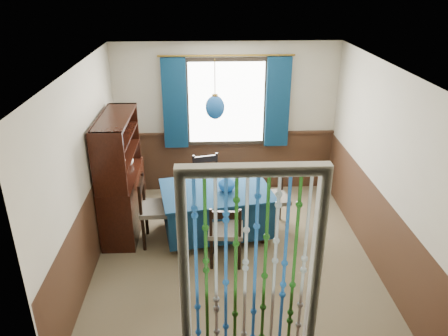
{
  "coord_description": "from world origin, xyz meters",
  "views": [
    {
      "loc": [
        -0.35,
        -4.83,
        3.47
      ],
      "look_at": [
        -0.11,
        0.42,
        1.09
      ],
      "focal_mm": 35.0,
      "sensor_mm": 36.0,
      "label": 1
    }
  ],
  "objects_px": {
    "chair_left": "(155,209)",
    "sideboard": "(122,192)",
    "chair_right": "(275,198)",
    "vase_table": "(227,183)",
    "pendant_lamp": "(215,107)",
    "bowl_shelf": "(118,161)",
    "chair_far": "(208,183)",
    "vase_sideboard": "(128,159)",
    "dining_table": "(216,208)",
    "chair_near": "(226,232)"
  },
  "relations": [
    {
      "from": "chair_left",
      "to": "sideboard",
      "type": "relative_size",
      "value": 0.57
    },
    {
      "from": "chair_right",
      "to": "vase_table",
      "type": "bearing_deg",
      "value": 96.99
    },
    {
      "from": "chair_left",
      "to": "pendant_lamp",
      "type": "distance_m",
      "value": 1.62
    },
    {
      "from": "vase_table",
      "to": "bowl_shelf",
      "type": "relative_size",
      "value": 1.04
    },
    {
      "from": "chair_right",
      "to": "pendant_lamp",
      "type": "xyz_separation_m",
      "value": [
        -0.86,
        -0.16,
        1.42
      ]
    },
    {
      "from": "chair_far",
      "to": "chair_right",
      "type": "distance_m",
      "value": 1.11
    },
    {
      "from": "chair_far",
      "to": "vase_sideboard",
      "type": "bearing_deg",
      "value": -8.24
    },
    {
      "from": "chair_right",
      "to": "pendant_lamp",
      "type": "distance_m",
      "value": 1.67
    },
    {
      "from": "vase_table",
      "to": "chair_left",
      "type": "bearing_deg",
      "value": -172.89
    },
    {
      "from": "dining_table",
      "to": "vase_table",
      "type": "distance_m",
      "value": 0.43
    },
    {
      "from": "dining_table",
      "to": "pendant_lamp",
      "type": "xyz_separation_m",
      "value": [
        0.0,
        -0.0,
        1.47
      ]
    },
    {
      "from": "bowl_shelf",
      "to": "chair_far",
      "type": "bearing_deg",
      "value": 33.17
    },
    {
      "from": "chair_near",
      "to": "chair_far",
      "type": "relative_size",
      "value": 0.97
    },
    {
      "from": "sideboard",
      "to": "vase_sideboard",
      "type": "distance_m",
      "value": 0.51
    },
    {
      "from": "chair_left",
      "to": "vase_table",
      "type": "distance_m",
      "value": 1.03
    },
    {
      "from": "bowl_shelf",
      "to": "vase_sideboard",
      "type": "xyz_separation_m",
      "value": [
        0.0,
        0.66,
        -0.25
      ]
    },
    {
      "from": "chair_far",
      "to": "vase_sideboard",
      "type": "relative_size",
      "value": 4.76
    },
    {
      "from": "dining_table",
      "to": "chair_far",
      "type": "distance_m",
      "value": 0.7
    },
    {
      "from": "chair_near",
      "to": "chair_right",
      "type": "xyz_separation_m",
      "value": [
        0.76,
        0.85,
        0.01
      ]
    },
    {
      "from": "chair_left",
      "to": "bowl_shelf",
      "type": "height_order",
      "value": "bowl_shelf"
    },
    {
      "from": "chair_left",
      "to": "chair_right",
      "type": "relative_size",
      "value": 1.09
    },
    {
      "from": "chair_far",
      "to": "vase_table",
      "type": "height_order",
      "value": "vase_table"
    },
    {
      "from": "dining_table",
      "to": "chair_far",
      "type": "height_order",
      "value": "chair_far"
    },
    {
      "from": "chair_far",
      "to": "chair_right",
      "type": "xyz_separation_m",
      "value": [
        0.97,
        -0.53,
        -0.0
      ]
    },
    {
      "from": "dining_table",
      "to": "chair_right",
      "type": "xyz_separation_m",
      "value": [
        0.86,
        0.16,
        0.06
      ]
    },
    {
      "from": "chair_far",
      "to": "pendant_lamp",
      "type": "distance_m",
      "value": 1.58
    },
    {
      "from": "chair_near",
      "to": "pendant_lamp",
      "type": "distance_m",
      "value": 1.59
    },
    {
      "from": "chair_near",
      "to": "chair_far",
      "type": "xyz_separation_m",
      "value": [
        -0.21,
        1.38,
        0.01
      ]
    },
    {
      "from": "chair_near",
      "to": "sideboard",
      "type": "distance_m",
      "value": 1.71
    },
    {
      "from": "chair_right",
      "to": "sideboard",
      "type": "xyz_separation_m",
      "value": [
        -2.2,
        0.07,
        0.12
      ]
    },
    {
      "from": "chair_right",
      "to": "vase_sideboard",
      "type": "bearing_deg",
      "value": 70.75
    },
    {
      "from": "vase_sideboard",
      "to": "chair_far",
      "type": "bearing_deg",
      "value": 5.16
    },
    {
      "from": "sideboard",
      "to": "vase_table",
      "type": "bearing_deg",
      "value": -9.89
    },
    {
      "from": "chair_near",
      "to": "bowl_shelf",
      "type": "xyz_separation_m",
      "value": [
        -1.38,
        0.61,
        0.73
      ]
    },
    {
      "from": "chair_left",
      "to": "vase_sideboard",
      "type": "xyz_separation_m",
      "value": [
        -0.45,
        0.74,
        0.44
      ]
    },
    {
      "from": "sideboard",
      "to": "vase_sideboard",
      "type": "height_order",
      "value": "sideboard"
    },
    {
      "from": "sideboard",
      "to": "pendant_lamp",
      "type": "relative_size",
      "value": 2.25
    },
    {
      "from": "sideboard",
      "to": "pendant_lamp",
      "type": "distance_m",
      "value": 1.88
    },
    {
      "from": "chair_near",
      "to": "vase_table",
      "type": "xyz_separation_m",
      "value": [
        0.04,
        0.66,
        0.36
      ]
    },
    {
      "from": "dining_table",
      "to": "chair_near",
      "type": "height_order",
      "value": "chair_near"
    },
    {
      "from": "chair_far",
      "to": "pendant_lamp",
      "type": "bearing_deg",
      "value": 85.16
    },
    {
      "from": "chair_left",
      "to": "bowl_shelf",
      "type": "relative_size",
      "value": 4.61
    },
    {
      "from": "sideboard",
      "to": "vase_sideboard",
      "type": "bearing_deg",
      "value": 80.55
    },
    {
      "from": "dining_table",
      "to": "sideboard",
      "type": "distance_m",
      "value": 1.37
    },
    {
      "from": "chair_near",
      "to": "vase_sideboard",
      "type": "relative_size",
      "value": 4.64
    },
    {
      "from": "pendant_lamp",
      "to": "vase_sideboard",
      "type": "distance_m",
      "value": 1.69
    },
    {
      "from": "chair_near",
      "to": "vase_table",
      "type": "bearing_deg",
      "value": 91.03
    },
    {
      "from": "chair_left",
      "to": "chair_right",
      "type": "distance_m",
      "value": 1.72
    },
    {
      "from": "chair_far",
      "to": "pendant_lamp",
      "type": "height_order",
      "value": "pendant_lamp"
    },
    {
      "from": "chair_left",
      "to": "chair_right",
      "type": "xyz_separation_m",
      "value": [
        1.69,
        0.31,
        -0.04
      ]
    }
  ]
}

